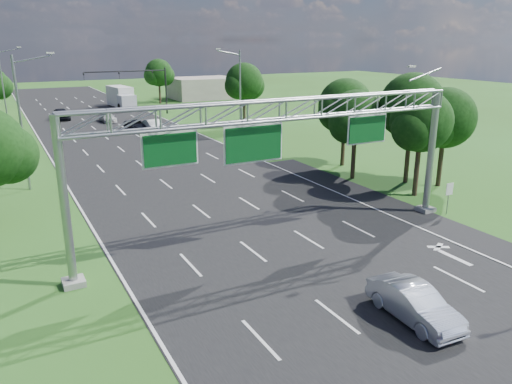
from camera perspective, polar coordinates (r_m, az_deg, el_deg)
ground at (r=44.12m, az=-9.45°, el=2.31°), size 220.00×220.00×0.00m
road at (r=44.12m, az=-9.45°, el=2.31°), size 18.00×180.00×0.02m
road_flare at (r=35.77m, az=15.02°, el=-1.53°), size 3.00×30.00×0.02m
sign_gantry at (r=26.72m, az=3.21°, el=8.11°), size 23.50×1.00×9.56m
regulatory_sign at (r=34.89m, az=21.21°, el=0.01°), size 0.60×0.08×2.10m
traffic_signal at (r=78.62m, az=-12.80°, el=12.32°), size 12.21×0.24×7.00m
streetlight_l_near at (r=41.01m, az=-25.09°, el=7.80°), size 2.97×0.22×10.16m
streetlight_l_far at (r=75.82m, az=-26.86°, el=11.10°), size 2.97×0.22×10.16m
streetlight_r_mid at (r=56.53m, az=-2.00°, el=11.47°), size 2.97×0.22×10.16m
tree_cluster_right at (r=41.35m, az=15.45°, el=8.47°), size 9.91×14.60×8.68m
tree_verge_rd at (r=65.81m, az=-1.32°, el=12.30°), size 5.76×4.80×8.28m
tree_verge_re at (r=92.95m, az=-11.01°, el=13.10°), size 5.76×4.80×7.84m
building_right at (r=100.24m, az=-6.07°, el=11.74°), size 12.00×9.00×4.00m
silver_sedan at (r=21.76m, az=17.63°, el=-12.03°), size 1.77×4.54×1.47m
car_queue_a at (r=73.66m, az=-16.60°, el=8.19°), size 1.89×4.40×1.26m
car_queue_b at (r=65.46m, az=-13.49°, el=7.44°), size 2.47×4.94×1.34m
car_queue_c at (r=77.63m, az=-21.37°, el=8.29°), size 2.09×4.84×1.63m
car_queue_d at (r=63.65m, az=-11.62°, el=7.39°), size 1.78×4.72×1.54m
box_truck at (r=89.05m, az=-15.13°, el=10.38°), size 3.33×9.35×3.45m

